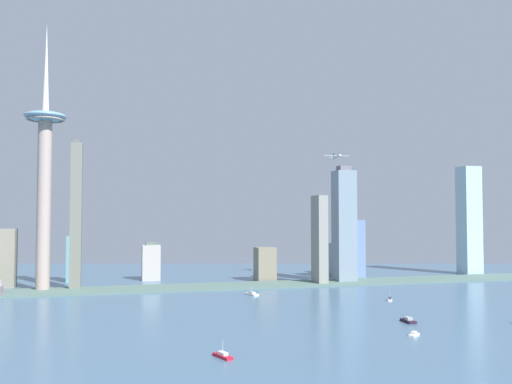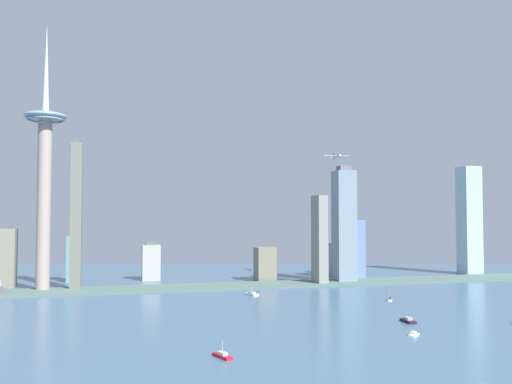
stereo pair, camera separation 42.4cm
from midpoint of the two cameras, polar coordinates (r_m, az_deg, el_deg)
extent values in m
plane|color=#42617C|center=(317.26, 22.41, -17.86)|extent=(6000.00, 6000.00, 0.00)
cube|color=#506A62|center=(685.71, 0.66, -9.57)|extent=(933.25, 59.86, 2.43)
cylinder|color=gray|center=(675.46, -21.09, -1.09)|extent=(15.50, 15.50, 200.40)
ellipsoid|color=#678EA5|center=(685.14, -20.95, 7.32)|extent=(47.05, 47.05, 11.01)
torus|color=gray|center=(684.50, -20.96, 7.00)|extent=(42.19, 42.19, 2.20)
cone|color=silver|center=(697.04, -20.87, 11.94)|extent=(7.75, 7.75, 103.00)
cube|color=#65675C|center=(678.92, -18.12, -2.38)|extent=(12.72, 20.08, 171.04)
cube|color=#545859|center=(684.67, -18.01, 4.98)|extent=(7.63, 12.05, 4.26)
cube|color=#5F929A|center=(762.24, -18.51, -6.57)|extent=(13.75, 17.25, 59.72)
cylinder|color=#4C4C51|center=(760.53, -18.47, -3.93)|extent=(1.60, 1.60, 10.52)
cube|color=#5E77A2|center=(769.49, 9.89, -5.85)|extent=(27.80, 25.76, 80.45)
cube|color=gray|center=(733.12, 0.92, -7.46)|extent=(24.76, 26.29, 44.44)
cube|color=gray|center=(733.14, -24.56, -6.22)|extent=(25.57, 23.33, 70.22)
cube|color=gray|center=(724.59, 9.08, -3.53)|extent=(25.62, 24.73, 144.43)
cube|color=slate|center=(727.22, 9.04, 2.42)|extent=(15.37, 14.84, 6.33)
cube|color=#A2C1CB|center=(875.90, 21.15, -2.74)|extent=(27.19, 26.54, 159.03)
cube|color=#A9A49C|center=(755.35, -10.81, -7.18)|extent=(23.70, 18.07, 46.96)
cube|color=#505D56|center=(753.71, -10.79, -5.25)|extent=(14.22, 10.84, 4.04)
cube|color=#8B9AA9|center=(828.47, 8.49, -6.81)|extent=(22.78, 26.62, 46.27)
cube|color=gray|center=(701.22, 6.57, -4.92)|extent=(12.42, 27.85, 111.49)
cube|color=black|center=(470.29, 15.43, -12.73)|extent=(7.31, 16.78, 2.01)
cube|color=#919D9D|center=(469.93, 15.43, -12.48)|extent=(4.91, 7.47, 2.17)
cube|color=red|center=(345.90, -3.49, -16.58)|extent=(10.12, 17.19, 1.78)
cube|color=silver|center=(345.48, -3.49, -16.30)|extent=(5.59, 7.98, 1.73)
cylinder|color=silver|center=(344.50, -3.49, -15.61)|extent=(0.24, 0.24, 6.82)
cube|color=white|center=(581.50, 13.65, -10.80)|extent=(8.30, 10.99, 1.54)
cube|color=#2D3440|center=(581.22, 13.65, -10.61)|extent=(4.59, 5.32, 2.34)
cylinder|color=silver|center=(580.62, 13.65, -10.19)|extent=(0.24, 0.24, 6.37)
cube|color=white|center=(420.26, 15.98, -14.01)|extent=(11.43, 10.17, 1.25)
cube|color=silver|center=(419.95, 15.98, -13.80)|extent=(5.70, 5.34, 1.84)
cube|color=silver|center=(605.74, -0.43, -10.52)|extent=(11.50, 18.60, 1.87)
cube|color=#9CA29D|center=(605.50, -0.43, -10.36)|extent=(6.71, 8.69, 1.68)
cylinder|color=silver|center=(605.06, -0.43, -10.04)|extent=(0.24, 0.24, 4.94)
cylinder|color=silver|center=(763.46, 8.31, 3.60)|extent=(7.96, 33.40, 3.50)
sphere|color=silver|center=(747.57, 8.65, 3.74)|extent=(3.50, 3.50, 3.50)
cube|color=silver|center=(763.64, 8.31, 3.72)|extent=(36.04, 8.80, 0.50)
cube|color=silver|center=(776.89, 8.03, 3.53)|extent=(12.80, 4.46, 0.40)
cube|color=#2D333D|center=(777.30, 8.03, 3.81)|extent=(0.87, 2.83, 5.00)
camera|label=1|loc=(0.21, -90.02, 0.00)|focal=38.71mm
camera|label=2|loc=(0.21, 89.98, 0.00)|focal=38.71mm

